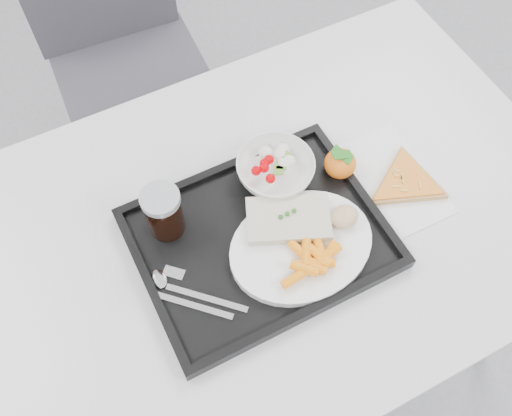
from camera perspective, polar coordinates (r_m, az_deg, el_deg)
The scene contains 15 objects.
room at distance 0.44m, azimuth 22.94°, elevation 9.72°, with size 6.04×7.04×2.84m.
table at distance 1.15m, azimuth 1.52°, elevation -2.66°, with size 1.20×0.80×0.75m.
chair at distance 1.73m, azimuth -13.42°, elevation 15.77°, with size 0.44×0.44×0.93m.
tray at distance 1.06m, azimuth 0.36°, elevation -3.12°, with size 0.45×0.35×0.03m.
dinner_plate at distance 1.04m, azimuth 4.51°, elevation -3.84°, with size 0.27×0.27×0.02m.
fish_fillet at distance 1.05m, azimuth 3.26°, elevation -1.14°, with size 0.18×0.15×0.03m.
bread_roll at distance 1.05m, azimuth 8.82°, elevation -0.86°, with size 0.07×0.06×0.03m.
salad_bowl at distance 1.11m, azimuth 1.94°, elevation 3.85°, with size 0.15×0.15×0.05m.
cola_glass at distance 1.03m, azimuth -9.23°, elevation -0.36°, with size 0.07×0.07×0.11m.
cutlery at distance 1.02m, azimuth -7.23°, elevation -8.27°, with size 0.14×0.15×0.01m.
napkin at distance 1.15m, azimuth 11.42°, elevation 1.88°, with size 0.25×0.24×0.00m.
tangerine at distance 1.13m, azimuth 8.42°, elevation 4.43°, with size 0.07×0.07×0.07m.
pizza_slice at distance 1.16m, azimuth 14.76°, elevation 2.52°, with size 0.21×0.21×0.02m.
carrot_pile at distance 1.01m, azimuth 5.75°, elevation -5.06°, with size 0.13×0.09×0.03m.
salad_contents at distance 1.11m, azimuth 2.01°, elevation 4.82°, with size 0.09×0.08×0.02m.
Camera 1 is at (-0.27, -0.16, 1.71)m, focal length 40.00 mm.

